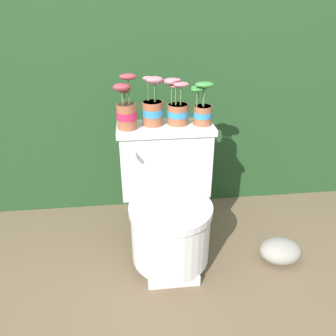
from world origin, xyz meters
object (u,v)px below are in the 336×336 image
Objects in this scene: toilet at (169,205)px; potted_plant_midleft at (153,108)px; potted_plant_middle at (177,108)px; garden_stone at (280,250)px; potted_plant_midright at (202,108)px; potted_plant_left at (126,109)px.

toilet is 0.50m from potted_plant_midleft.
potted_plant_middle reaches higher than toilet.
garden_stone is (0.53, -0.28, -0.73)m from potted_plant_middle.
potted_plant_midright is at bearing -5.92° from potted_plant_midleft.
potted_plant_left reaches higher than potted_plant_middle.
potted_plant_left is at bearing 162.72° from garden_stone.
toilet is 3.13× the size of garden_stone.
potted_plant_midright reaches higher than garden_stone.
potted_plant_midright is (0.12, -0.02, 0.00)m from potted_plant_middle.
toilet is 3.02× the size of potted_plant_middle.
garden_stone is at bearing -23.76° from potted_plant_midleft.
toilet is 2.65× the size of potted_plant_left.
potted_plant_midleft is (-0.06, 0.16, 0.47)m from toilet.
potted_plant_left reaches higher than potted_plant_midright.
toilet is 2.90× the size of potted_plant_midleft.
potted_plant_left is 0.14m from potted_plant_midleft.
potted_plant_left is 1.18× the size of garden_stone.
garden_stone is (0.41, -0.26, -0.73)m from potted_plant_midright.
potted_plant_midleft is at bearing 110.23° from toilet.
potted_plant_left reaches higher than potted_plant_midleft.
toilet is 3.22× the size of potted_plant_midright.
potted_plant_left is at bearing -177.20° from potted_plant_midright.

